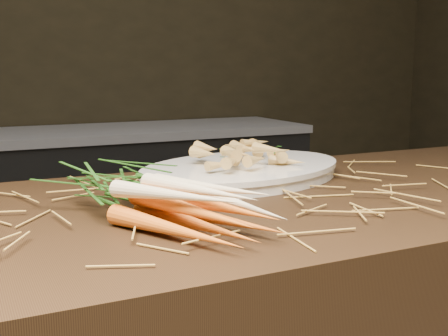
% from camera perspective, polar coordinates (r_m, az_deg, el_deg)
% --- Properties ---
extents(back_counter, '(1.82, 0.62, 0.84)m').
position_cam_1_polar(back_counter, '(2.96, -9.43, -4.01)').
color(back_counter, black).
rests_on(back_counter, ground).
extents(straw_bedding, '(1.40, 0.60, 0.02)m').
position_cam_1_polar(straw_bedding, '(1.04, 3.48, -2.48)').
color(straw_bedding, '#A88032').
rests_on(straw_bedding, main_counter).
extents(root_veg_bunch, '(0.29, 0.47, 0.09)m').
position_cam_1_polar(root_veg_bunch, '(0.89, -8.25, -2.51)').
color(root_veg_bunch, '#D36021').
rests_on(root_veg_bunch, main_counter).
extents(serving_platter, '(0.57, 0.47, 0.03)m').
position_cam_1_polar(serving_platter, '(1.21, 1.95, -0.46)').
color(serving_platter, white).
rests_on(serving_platter, main_counter).
extents(roasted_veg_heap, '(0.28, 0.24, 0.05)m').
position_cam_1_polar(roasted_veg_heap, '(1.20, 1.96, 1.42)').
color(roasted_veg_heap, '#AF8C43').
rests_on(roasted_veg_heap, serving_platter).
extents(serving_fork, '(0.05, 0.19, 0.00)m').
position_cam_1_polar(serving_fork, '(1.32, 7.87, 1.03)').
color(serving_fork, silver).
rests_on(serving_fork, serving_platter).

